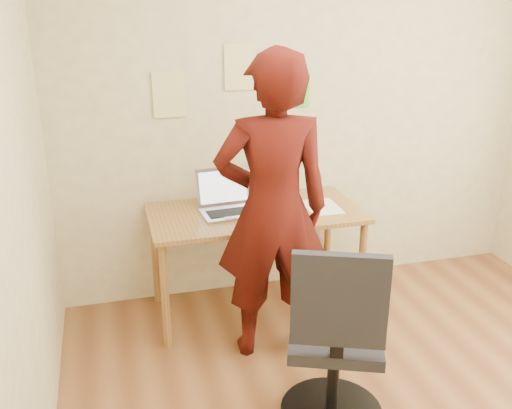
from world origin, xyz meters
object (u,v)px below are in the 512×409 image
object	(u,v)px
person	(273,210)
phone	(305,218)
office_chair	(335,350)
desk	(255,223)
laptop	(228,204)

from	to	relation	value
person	phone	bearing A→B (deg)	-131.41
office_chair	person	xyz separation A→B (m)	(-0.11, 0.73, 0.48)
desk	phone	size ratio (longest dim) A/B	11.95
laptop	phone	distance (m)	0.52
phone	desk	bearing A→B (deg)	145.02
laptop	office_chair	distance (m)	1.32
phone	office_chair	size ratio (longest dim) A/B	0.11
phone	person	distance (m)	0.43
laptop	office_chair	world-z (taller)	office_chair
desk	laptop	world-z (taller)	laptop
laptop	person	world-z (taller)	person
phone	office_chair	world-z (taller)	office_chair
desk	person	bearing A→B (deg)	-92.97
phone	laptop	bearing A→B (deg)	153.25
desk	phone	bearing A→B (deg)	-37.70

